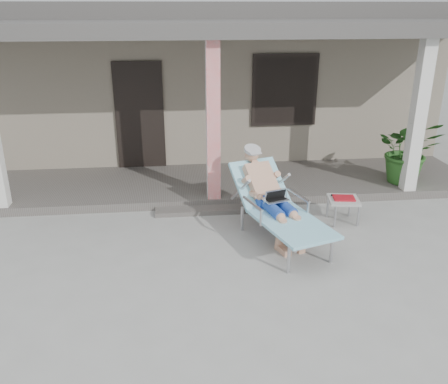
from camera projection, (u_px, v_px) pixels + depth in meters
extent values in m
plane|color=#9E9E99|center=(228.00, 268.00, 6.26)|extent=(60.00, 60.00, 0.00)
cube|color=gray|center=(198.00, 81.00, 11.72)|extent=(10.00, 5.00, 3.00)
cube|color=#474442|center=(196.00, 9.00, 11.11)|extent=(10.40, 5.40, 0.30)
cube|color=black|center=(140.00, 116.00, 9.36)|extent=(0.95, 0.06, 2.10)
cube|color=black|center=(285.00, 90.00, 9.48)|extent=(1.20, 0.06, 1.30)
cube|color=black|center=(285.00, 90.00, 9.48)|extent=(1.32, 0.05, 1.42)
cube|color=#605B56|center=(210.00, 184.00, 9.00)|extent=(10.00, 2.00, 0.15)
cube|color=red|center=(213.00, 123.00, 7.71)|extent=(0.22, 0.22, 2.61)
cube|color=silver|center=(418.00, 118.00, 8.06)|extent=(0.22, 0.22, 2.61)
cube|color=#474442|center=(208.00, 28.00, 7.97)|extent=(10.00, 2.30, 0.24)
cube|color=#605B56|center=(215.00, 210.00, 7.95)|extent=(2.00, 0.30, 0.07)
cylinder|color=#B7B7BC|center=(289.00, 260.00, 6.08)|extent=(0.05, 0.05, 0.39)
cylinder|color=#B7B7BC|center=(332.00, 249.00, 6.33)|extent=(0.05, 0.05, 0.39)
cylinder|color=#B7B7BC|center=(242.00, 219.00, 7.24)|extent=(0.05, 0.05, 0.39)
cylinder|color=#B7B7BC|center=(280.00, 212.00, 7.49)|extent=(0.05, 0.05, 0.39)
cube|color=#B7B7BC|center=(291.00, 225.00, 6.55)|extent=(1.03, 1.43, 0.03)
cube|color=#98E4EC|center=(292.00, 223.00, 6.54)|extent=(1.14, 1.51, 0.04)
cube|color=#B7B7BC|center=(260.00, 186.00, 7.26)|extent=(0.82, 0.79, 0.52)
cube|color=#98E4EC|center=(260.00, 184.00, 7.25)|extent=(0.94, 0.89, 0.59)
cylinder|color=#B4B4B7|center=(252.00, 149.00, 7.33)|extent=(0.33, 0.33, 0.14)
cube|color=silver|center=(275.00, 199.00, 6.86)|extent=(0.41, 0.34, 0.25)
cube|color=#AFAFAA|center=(344.00, 200.00, 7.48)|extent=(0.53, 0.53, 0.04)
cylinder|color=#B7B7BC|center=(335.00, 217.00, 7.36)|extent=(0.03, 0.03, 0.36)
cylinder|color=#B7B7BC|center=(358.00, 216.00, 7.40)|extent=(0.03, 0.03, 0.36)
cylinder|color=#B7B7BC|center=(328.00, 207.00, 7.70)|extent=(0.03, 0.03, 0.36)
cylinder|color=#B7B7BC|center=(350.00, 206.00, 7.74)|extent=(0.03, 0.03, 0.36)
cube|color=#AD121D|center=(344.00, 198.00, 7.47)|extent=(0.36, 0.29, 0.03)
cube|color=black|center=(341.00, 195.00, 7.58)|extent=(0.33, 0.07, 0.03)
imported|color=#26591E|center=(408.00, 150.00, 8.66)|extent=(1.35, 1.26, 1.23)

